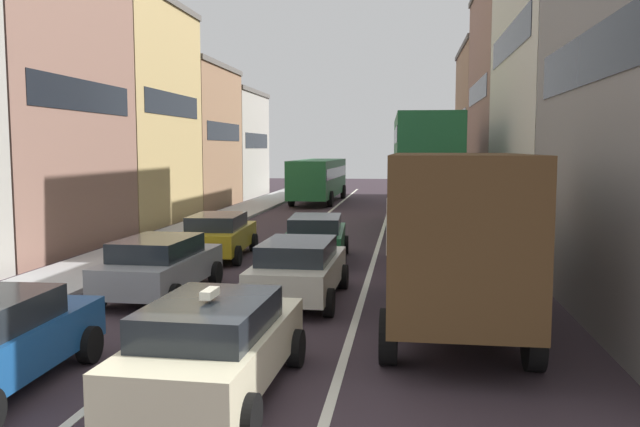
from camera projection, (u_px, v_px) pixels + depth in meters
ground_plane at (207, 411)px, 9.18m from camera, size 140.00×140.00×0.00m
sidewalk_left at (198, 227)px, 29.78m from camera, size 2.60×64.00×0.14m
lane_stripe_left at (306, 231)px, 29.13m from camera, size 0.16×60.00×0.01m
lane_stripe_right at (382, 232)px, 28.68m from camera, size 0.16×60.00×0.01m
building_row_left at (88, 117)px, 30.23m from camera, size 7.20×43.90×12.23m
building_row_right at (571, 95)px, 28.88m from camera, size 7.20×43.90×14.11m
removalist_box_truck at (453, 234)px, 13.09m from camera, size 2.75×7.72×3.58m
taxi_centre_lane_front at (214, 344)px, 9.62m from camera, size 2.18×4.36×1.66m
sedan_centre_lane_second at (299, 268)px, 15.72m from camera, size 2.11×4.32×1.49m
wagon_left_lane_second at (160, 265)px, 16.21m from camera, size 2.17×4.35×1.49m
hatchback_centre_lane_third at (316, 237)px, 21.31m from camera, size 2.29×4.41×1.49m
sedan_left_lane_third at (218, 234)px, 21.87m from camera, size 2.25×4.39×1.49m
sedan_right_lane_behind_truck at (430, 241)px, 20.27m from camera, size 2.12×4.33×1.49m
bus_mid_queue_primary at (423, 167)px, 28.99m from camera, size 3.05×10.58×5.06m
bus_far_queue_secondary at (318, 177)px, 44.09m from camera, size 2.94×10.54×2.90m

